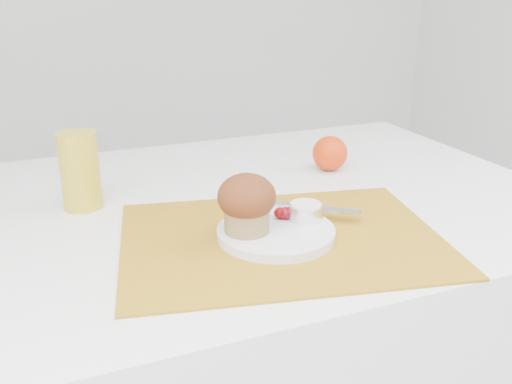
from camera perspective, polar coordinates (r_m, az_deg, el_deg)
name	(u,v)px	position (r m, az deg, el deg)	size (l,w,h in m)	color
table	(234,372)	(1.21, -2.20, -17.56)	(1.20, 0.80, 0.75)	white
placemat	(281,238)	(0.88, 2.54, -4.64)	(0.48, 0.35, 0.00)	#A37216
plate	(276,233)	(0.87, 2.00, -4.09)	(0.18, 0.18, 0.01)	white
ramekin	(305,212)	(0.90, 4.97, -2.00)	(0.06, 0.06, 0.02)	silver
cream	(306,205)	(0.90, 4.99, -1.31)	(0.05, 0.05, 0.01)	white
raspberry_near	(280,213)	(0.90, 2.42, -2.10)	(0.02, 0.02, 0.02)	#550203
raspberry_far	(285,213)	(0.90, 2.97, -2.12)	(0.02, 0.02, 0.02)	#50020A
butter_knife	(303,207)	(0.94, 4.72, -1.49)	(0.19, 0.02, 0.00)	silver
orange	(330,153)	(1.19, 7.40, 3.86)	(0.07, 0.07, 0.07)	#E23907
juice_glass	(80,171)	(1.02, -17.19, 2.05)	(0.07, 0.07, 0.13)	gold
muffin	(247,202)	(0.84, -0.93, -1.03)	(0.09, 0.09, 0.09)	olive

